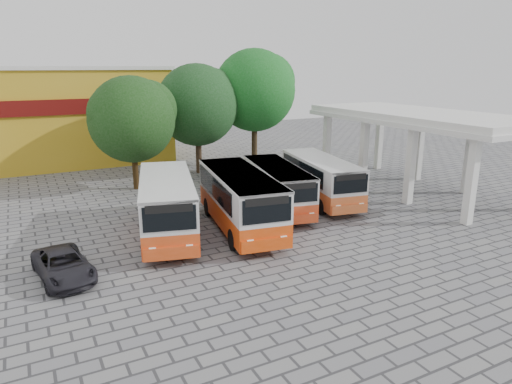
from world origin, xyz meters
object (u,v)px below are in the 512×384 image
bus_far_left (167,202)px  bus_centre_left (240,197)px  parked_car (63,265)px  bus_far_right (321,177)px  bus_centre_right (277,185)px

bus_far_left → bus_centre_left: 3.74m
bus_centre_left → parked_car: (-8.83, -1.96, -1.18)m
bus_centre_left → bus_far_right: (6.66, 2.23, -0.15)m
bus_centre_right → bus_far_right: 3.30m
parked_car → bus_centre_left: bearing=4.5°
bus_far_left → bus_centre_right: 7.08m
bus_far_right → parked_car: bearing=-154.6°
bus_far_left → parked_car: bus_far_left is taller
bus_centre_left → bus_far_left: bearing=175.1°
bus_centre_right → bus_far_left: bearing=-159.3°
bus_far_left → bus_far_right: 10.37m
bus_far_left → bus_centre_right: bearing=23.8°
bus_centre_left → bus_far_right: bus_centre_left is taller
bus_far_left → bus_centre_left: (3.62, -0.90, 0.03)m
bus_far_right → bus_centre_right: bearing=-165.8°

